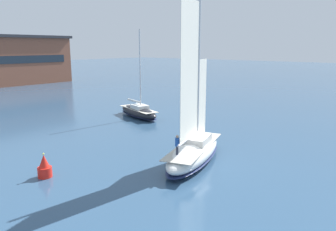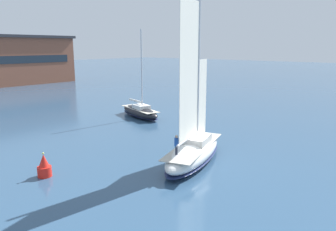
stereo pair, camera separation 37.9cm
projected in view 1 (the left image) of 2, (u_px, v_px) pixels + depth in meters
The scene contains 4 objects.
ground_plane at pixel (194, 161), 29.16m from camera, with size 400.00×400.00×0.00m, color #2D4C6B.
sailboat_main at pixel (194, 149), 28.93m from camera, with size 11.36×6.17×15.03m.
sailboat_moored_near_marina at pixel (138, 111), 47.32m from camera, with size 4.89×9.35×12.38m.
channel_buoy at pixel (45, 168), 25.54m from camera, with size 1.09×1.09×1.98m.
Camera 1 is at (-22.77, -15.90, 10.06)m, focal length 35.00 mm.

